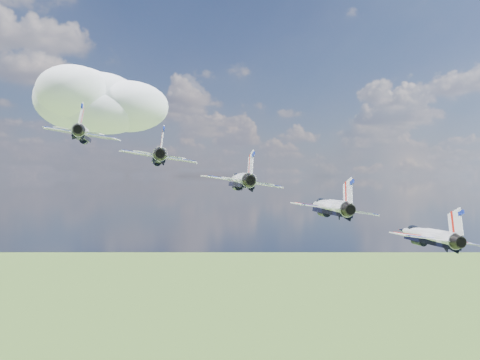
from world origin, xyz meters
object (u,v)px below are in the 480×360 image
jet_1 (159,156)px  jet_4 (427,235)px  jet_3 (329,206)px  jet_2 (240,180)px  jet_0 (84,134)px

jet_1 → jet_4: bearing=-25.9°
jet_3 → jet_4: 12.80m
jet_2 → jet_3: 12.80m
jet_0 → jet_4: jet_0 is taller
jet_3 → jet_2: bearing=154.1°
jet_4 → jet_1: bearing=154.1°
jet_1 → jet_3: jet_1 is taller
jet_0 → jet_1: size_ratio=1.00×
jet_0 → jet_3: 38.39m
jet_3 → jet_4: (8.49, -8.92, -3.49)m
jet_1 → jet_2: (8.49, -8.92, -3.49)m
jet_2 → jet_4: (16.98, -17.83, -6.98)m
jet_1 → jet_4: 38.39m
jet_3 → jet_4: size_ratio=1.00×
jet_2 → jet_4: bearing=-25.9°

